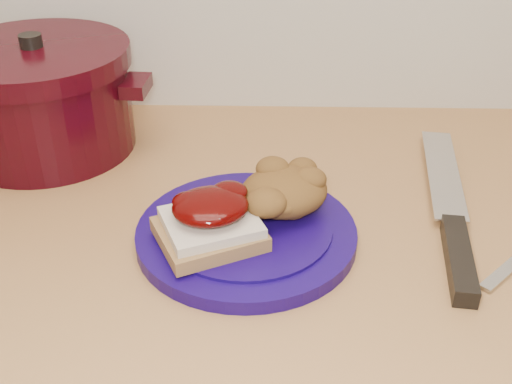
{
  "coord_description": "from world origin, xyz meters",
  "views": [
    {
      "loc": [
        -0.01,
        0.88,
        1.32
      ],
      "look_at": [
        -0.02,
        1.47,
        0.95
      ],
      "focal_mm": 45.0,
      "sensor_mm": 36.0,
      "label": 1
    }
  ],
  "objects_px": {
    "dutch_oven": "(41,98)",
    "plate": "(246,234)",
    "pepper_grinder": "(39,101)",
    "chef_knife": "(454,232)"
  },
  "relations": [
    {
      "from": "chef_knife",
      "to": "dutch_oven",
      "type": "relative_size",
      "value": 1.19
    },
    {
      "from": "dutch_oven",
      "to": "plate",
      "type": "bearing_deg",
      "value": -37.35
    },
    {
      "from": "plate",
      "to": "dutch_oven",
      "type": "distance_m",
      "value": 0.36
    },
    {
      "from": "plate",
      "to": "pepper_grinder",
      "type": "xyz_separation_m",
      "value": [
        -0.29,
        0.23,
        0.05
      ]
    },
    {
      "from": "pepper_grinder",
      "to": "plate",
      "type": "bearing_deg",
      "value": -38.46
    },
    {
      "from": "plate",
      "to": "dutch_oven",
      "type": "relative_size",
      "value": 0.81
    },
    {
      "from": "chef_knife",
      "to": "plate",
      "type": "bearing_deg",
      "value": 99.22
    },
    {
      "from": "plate",
      "to": "chef_knife",
      "type": "height_order",
      "value": "chef_knife"
    },
    {
      "from": "plate",
      "to": "pepper_grinder",
      "type": "relative_size",
      "value": 2.07
    },
    {
      "from": "dutch_oven",
      "to": "pepper_grinder",
      "type": "xyz_separation_m",
      "value": [
        -0.01,
        0.02,
        -0.01
      ]
    }
  ]
}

